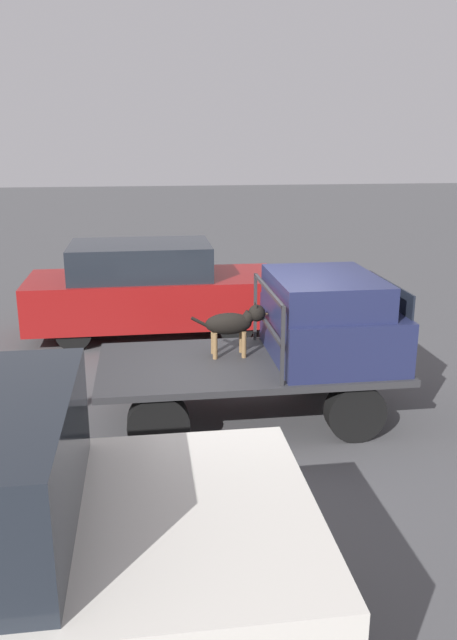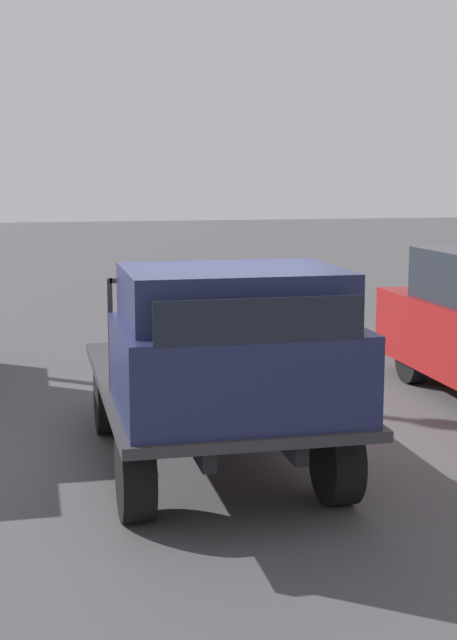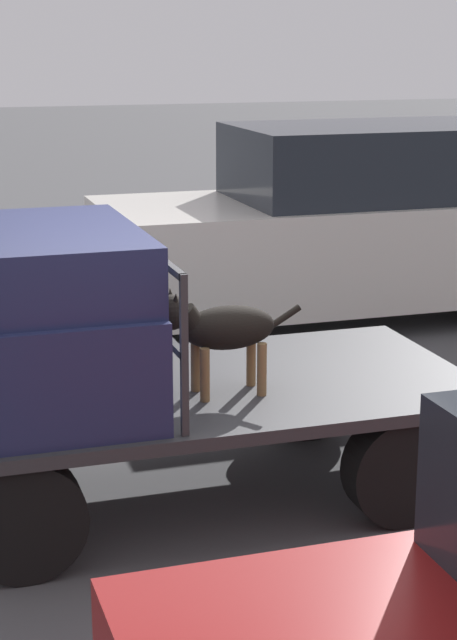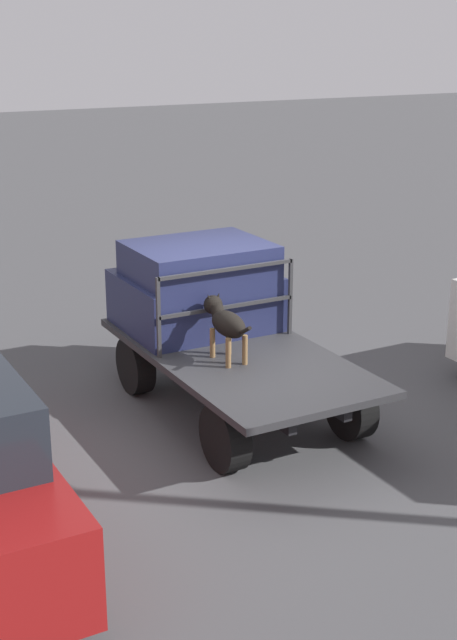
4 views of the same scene
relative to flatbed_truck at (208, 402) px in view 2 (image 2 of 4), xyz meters
name	(u,v)px [view 2 (image 2 of 4)]	position (x,y,z in m)	size (l,w,h in m)	color
ground_plane	(209,463)	(0.00, 0.00, -0.55)	(80.00, 80.00, 0.00)	#474749
flatbed_truck	(208,402)	(0.00, 0.00, 0.00)	(3.69, 1.86, 0.76)	black
truck_cab	(235,343)	(1.02, 0.00, 0.71)	(1.49, 1.74, 1.06)	#1E2347
truck_headboard	(214,314)	(0.24, 0.00, 0.81)	(0.04, 1.74, 0.92)	#2D2D30
dog	(230,326)	(-0.13, 0.23, 0.64)	(0.98, 0.27, 0.69)	brown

